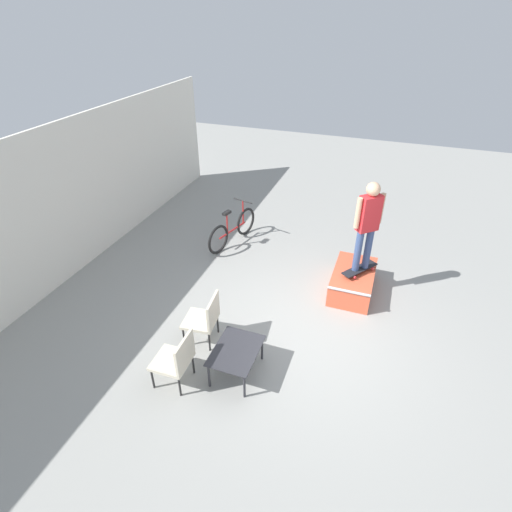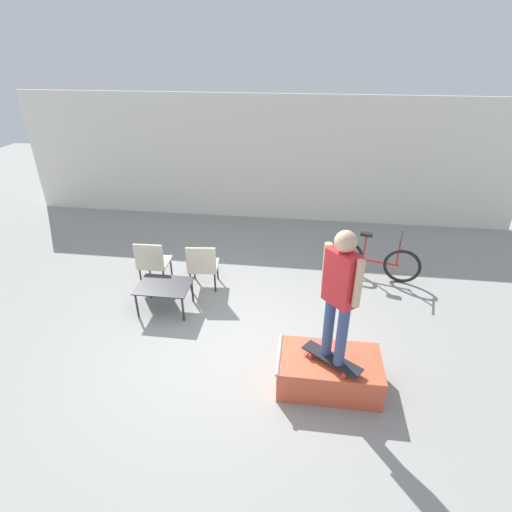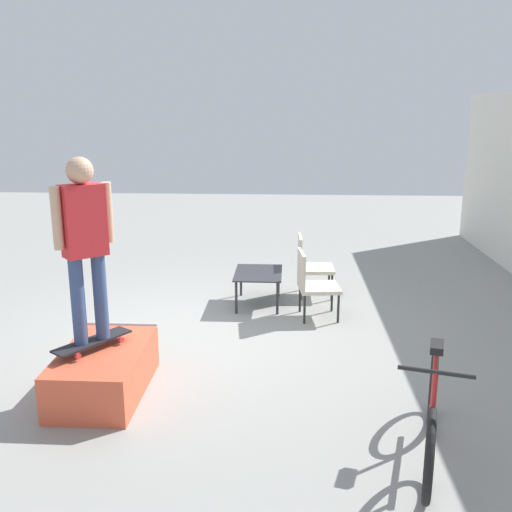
% 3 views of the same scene
% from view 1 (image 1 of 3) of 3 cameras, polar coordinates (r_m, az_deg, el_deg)
% --- Properties ---
extents(ground_plane, '(24.00, 24.00, 0.00)m').
position_cam_1_polar(ground_plane, '(7.04, 6.78, -11.07)').
color(ground_plane, gray).
extents(house_wall_back, '(12.00, 0.06, 3.00)m').
position_cam_1_polar(house_wall_back, '(8.45, -27.47, 5.60)').
color(house_wall_back, white).
rests_on(house_wall_back, ground_plane).
extents(skate_ramp_box, '(1.34, 0.77, 0.47)m').
position_cam_1_polar(skate_ramp_box, '(8.02, 13.64, -3.51)').
color(skate_ramp_box, '#DB5638').
rests_on(skate_ramp_box, ground_plane).
extents(skateboard_on_ramp, '(0.77, 0.62, 0.07)m').
position_cam_1_polar(skateboard_on_ramp, '(7.85, 14.59, -1.78)').
color(skateboard_on_ramp, black).
rests_on(skateboard_on_ramp, skate_ramp_box).
extents(person_skater, '(0.41, 0.44, 1.74)m').
position_cam_1_polar(person_skater, '(7.33, 15.71, 4.93)').
color(person_skater, '#384C7A').
rests_on(person_skater, skateboard_on_ramp).
extents(coffee_table, '(0.87, 0.66, 0.47)m').
position_cam_1_polar(coffee_table, '(6.12, -2.86, -13.60)').
color(coffee_table, '#2D2D33').
rests_on(coffee_table, ground_plane).
extents(patio_chair_left, '(0.53, 0.53, 0.90)m').
position_cam_1_polar(patio_chair_left, '(6.04, -11.26, -14.14)').
color(patio_chair_left, black).
rests_on(patio_chair_left, ground_plane).
extents(patio_chair_right, '(0.58, 0.58, 0.90)m').
position_cam_1_polar(patio_chair_right, '(6.62, -7.27, -8.68)').
color(patio_chair_right, black).
rests_on(patio_chair_right, ground_plane).
extents(bicycle, '(1.69, 0.61, 0.94)m').
position_cam_1_polar(bicycle, '(9.29, -3.36, 3.84)').
color(bicycle, black).
rests_on(bicycle, ground_plane).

